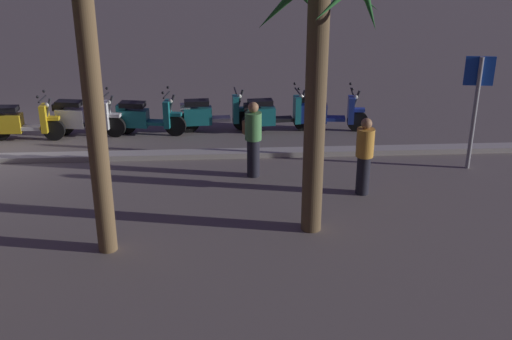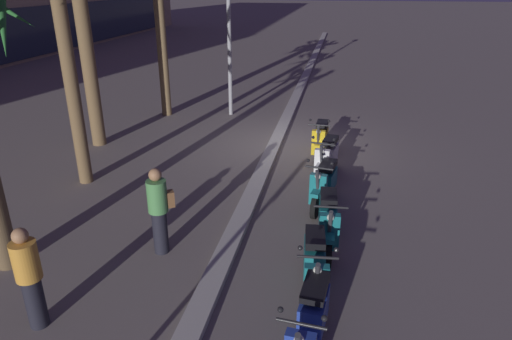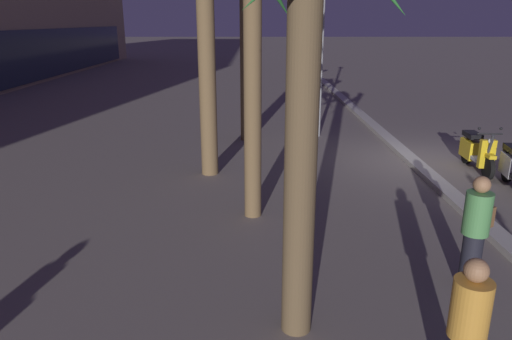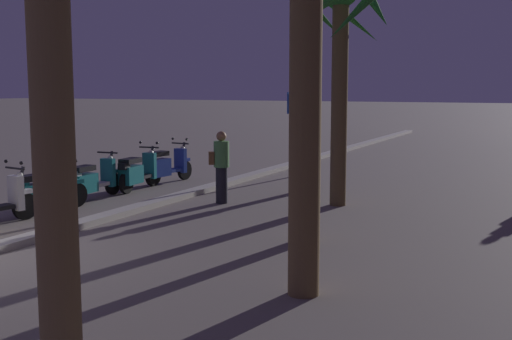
# 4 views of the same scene
# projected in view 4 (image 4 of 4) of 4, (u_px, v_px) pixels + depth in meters

# --- Properties ---
(scooter_blue_mid_front) EXTENTS (1.85, 0.57, 1.17)m
(scooter_blue_mid_front) POSITION_uv_depth(u_px,v_px,m) (165.00, 166.00, 17.02)
(scooter_blue_mid_front) COLOR black
(scooter_blue_mid_front) RESTS_ON ground
(scooter_teal_second_in_line) EXTENTS (1.82, 0.56, 1.17)m
(scooter_teal_second_in_line) POSITION_uv_depth(u_px,v_px,m) (137.00, 172.00, 15.85)
(scooter_teal_second_in_line) COLOR black
(scooter_teal_second_in_line) RESTS_ON ground
(scooter_teal_mid_rear) EXTENTS (1.85, 0.56, 1.04)m
(scooter_teal_mid_rear) POSITION_uv_depth(u_px,v_px,m) (92.00, 181.00, 14.54)
(scooter_teal_mid_rear) COLOR black
(scooter_teal_mid_rear) RESTS_ON ground
(scooter_teal_far_back) EXTENTS (1.75, 0.64, 1.17)m
(scooter_teal_far_back) POSITION_uv_depth(u_px,v_px,m) (46.00, 191.00, 13.07)
(scooter_teal_far_back) COLOR black
(scooter_teal_far_back) RESTS_ON ground
(crossing_sign) EXTENTS (0.60, 0.15, 2.40)m
(crossing_sign) POSITION_uv_depth(u_px,v_px,m) (294.00, 124.00, 18.19)
(crossing_sign) COLOR #939399
(crossing_sign) RESTS_ON ground
(palm_tree_far_corner) EXTENTS (2.27, 2.35, 4.96)m
(palm_tree_far_corner) POSITION_uv_depth(u_px,v_px,m) (340.00, 32.00, 13.46)
(palm_tree_far_corner) COLOR brown
(palm_tree_far_corner) RESTS_ON ground
(pedestrian_by_palm_tree) EXTENTS (0.39, 0.45, 1.59)m
(pedestrian_by_palm_tree) POSITION_uv_depth(u_px,v_px,m) (221.00, 165.00, 14.08)
(pedestrian_by_palm_tree) COLOR black
(pedestrian_by_palm_tree) RESTS_ON ground
(pedestrian_window_shopping) EXTENTS (0.34, 0.34, 1.54)m
(pedestrian_window_shopping) POSITION_uv_depth(u_px,v_px,m) (299.00, 160.00, 15.51)
(pedestrian_window_shopping) COLOR black
(pedestrian_window_shopping) RESTS_ON ground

